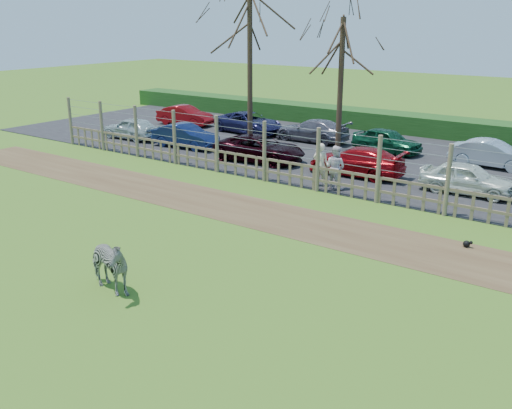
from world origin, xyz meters
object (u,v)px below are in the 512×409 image
Objects in this scene: crow at (467,244)px; car_8 at (249,123)px; visitor_a at (321,165)px; car_7 at (185,115)px; car_2 at (260,149)px; car_4 at (467,178)px; car_11 at (492,154)px; car_10 at (387,141)px; car_0 at (132,128)px; tree_left at (250,36)px; visitor_b at (335,167)px; car_1 at (185,136)px; car_9 at (312,130)px; tree_mid at (342,54)px; zebra at (106,265)px; car_3 at (356,161)px.

crow is 0.06× the size of car_8.
visitor_a reaches higher than car_7.
car_4 is (9.44, 0.33, 0.00)m from car_2.
car_2 is 10.49m from car_11.
car_10 is 0.97× the size of car_11.
car_2 is 1.00× the size of car_8.
car_0 is at bearing 179.04° from car_7.
tree_left is 8.74m from visitor_a.
visitor_b is 0.47× the size of car_1.
car_4 is (4.41, 2.35, -0.26)m from visitor_b.
car_4 is 10.96m from car_9.
car_8 is (4.80, 0.21, 0.00)m from car_7.
tree_mid is 12.79m from car_7.
visitor_a is at bearing -0.90° from visitor_b.
zebra is 0.41× the size of car_3.
visitor_a is at bearing -120.15° from car_2.
car_4 and car_11 have the same top height.
car_11 is at bearing 2.11° from car_4.
car_7 is 4.80m from car_8.
car_11 is (-1.90, 10.20, 0.53)m from crow.
car_9 reaches higher than crow.
tree_mid reaches higher than car_4.
visitor_a is at bearing 9.62° from zebra.
car_8 is at bearing 127.09° from tree_left.
car_9 is 1.17× the size of car_10.
car_2 is at bearing 148.06° from car_10.
tree_mid is at bearing -100.80° from car_8.
visitor_b is 8.26m from car_11.
car_9 is at bearing -2.79° from car_2.
car_7 is at bearing 38.15° from car_1.
car_7 is 18.44m from car_11.
car_1 is (-9.19, 2.17, -0.26)m from visitor_a.
car_8 is (-9.29, 4.93, 0.00)m from car_3.
car_10 is at bearing -78.25° from visitor_b.
tree_left is 1.90× the size of car_9.
car_4 is at bearing -166.63° from visitor_a.
visitor_a is at bearing 112.79° from car_4.
car_11 is at bearing 88.75° from car_9.
tree_mid is at bearing -74.42° from car_1.
car_8 is (-13.94, 4.97, 0.00)m from car_4.
car_11 is (13.98, 4.92, 0.00)m from car_1.
car_7 is at bearing 91.67° from car_11.
car_11 is (6.57, 2.24, -4.23)m from tree_mid.
tree_left reaches higher than car_0.
tree_left is 2.16× the size of car_11.
car_9 is at bearing -136.20° from car_3.
car_4 is at bearing -11.54° from zebra.
tree_left is at bearing 151.78° from crow.
visitor_b is (0.69, -0.07, 0.00)m from visitor_a.
car_9 is (8.48, 5.23, 0.00)m from car_0.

